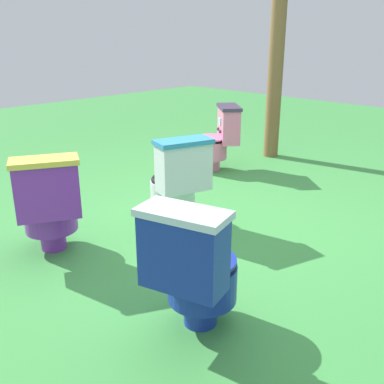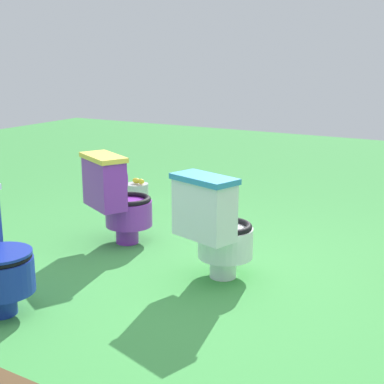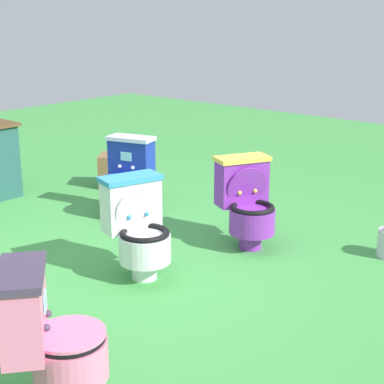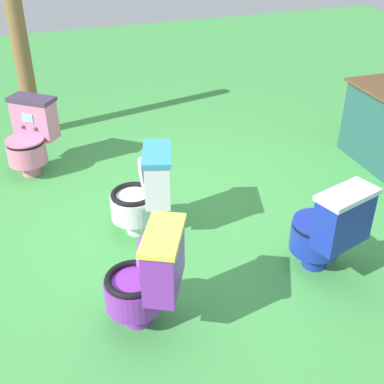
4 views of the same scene
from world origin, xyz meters
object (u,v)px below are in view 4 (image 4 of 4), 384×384
at_px(toilet_blue, 328,229).
at_px(toilet_pink, 30,136).
at_px(wooden_post, 20,42).
at_px(toilet_purple, 147,278).
at_px(toilet_white, 145,192).

bearing_deg(toilet_blue, toilet_pink, 112.97).
relative_size(toilet_blue, wooden_post, 0.35).
height_order(toilet_purple, wooden_post, wooden_post).
xyz_separation_m(toilet_purple, toilet_blue, (-0.07, 1.33, -0.00)).
bearing_deg(toilet_pink, toilet_purple, 141.98).
bearing_deg(toilet_white, toilet_purple, -177.01).
distance_m(toilet_purple, wooden_post, 3.37).
height_order(toilet_blue, toilet_pink, same).
xyz_separation_m(toilet_white, wooden_post, (-2.29, -0.69, 0.66)).
bearing_deg(wooden_post, toilet_blue, 28.80).
relative_size(toilet_pink, wooden_post, 0.35).
height_order(toilet_purple, toilet_white, same).
bearing_deg(toilet_pink, wooden_post, -54.80).
relative_size(toilet_white, toilet_pink, 1.00).
distance_m(toilet_white, wooden_post, 2.48).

